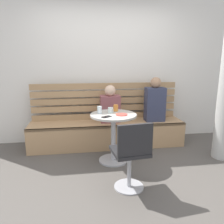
{
  "coord_description": "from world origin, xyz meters",
  "views": [
    {
      "loc": [
        -0.48,
        -2.58,
        1.53
      ],
      "look_at": [
        0.01,
        0.66,
        0.75
      ],
      "focal_mm": 35.93,
      "sensor_mm": 36.0,
      "label": 1
    }
  ],
  "objects": [
    {
      "name": "ground",
      "position": [
        0.0,
        0.0,
        0.0
      ],
      "size": [
        8.0,
        8.0,
        0.0
      ],
      "primitive_type": "plane",
      "color": "#514C47"
    },
    {
      "name": "booth_backrest",
      "position": [
        0.0,
        1.44,
        0.78
      ],
      "size": [
        2.65,
        0.04,
        0.66
      ],
      "color": "#A68157",
      "rests_on": "booth_bench"
    },
    {
      "name": "cup_glass_short",
      "position": [
        -0.01,
        0.67,
        0.78
      ],
      "size": [
        0.08,
        0.08,
        0.08
      ],
      "primitive_type": "cylinder",
      "color": "silver",
      "rests_on": "cafe_table"
    },
    {
      "name": "back_wall",
      "position": [
        0.0,
        1.64,
        1.45
      ],
      "size": [
        5.2,
        0.1,
        2.9
      ],
      "primitive_type": "cube",
      "color": "silver",
      "rests_on": "ground"
    },
    {
      "name": "booth_bench",
      "position": [
        0.0,
        1.2,
        0.22
      ],
      "size": [
        2.7,
        0.52,
        0.44
      ],
      "color": "tan",
      "rests_on": "ground"
    },
    {
      "name": "plate_small",
      "position": [
        0.12,
        0.5,
        0.75
      ],
      "size": [
        0.17,
        0.17,
        0.01
      ],
      "primitive_type": "cylinder",
      "color": "#DB4C42",
      "rests_on": "cafe_table"
    },
    {
      "name": "cup_tumbler_orange",
      "position": [
        0.08,
        0.75,
        0.79
      ],
      "size": [
        0.07,
        0.07,
        0.1
      ],
      "primitive_type": "cylinder",
      "color": "orange",
      "rests_on": "cafe_table"
    },
    {
      "name": "person_child_left",
      "position": [
        0.06,
        1.22,
        0.73
      ],
      "size": [
        0.34,
        0.22,
        0.65
      ],
      "color": "brown",
      "rests_on": "booth_bench"
    },
    {
      "name": "white_chair",
      "position": [
        0.1,
        -0.25,
        0.46
      ],
      "size": [
        0.44,
        0.44,
        0.85
      ],
      "color": "#ADADB2",
      "rests_on": "ground"
    },
    {
      "name": "cafe_table",
      "position": [
        0.01,
        0.57,
        0.52
      ],
      "size": [
        0.68,
        0.68,
        0.74
      ],
      "color": "#ADADB2",
      "rests_on": "ground"
    },
    {
      "name": "cup_water_clear",
      "position": [
        -0.18,
        0.63,
        0.8
      ],
      "size": [
        0.07,
        0.07,
        0.11
      ],
      "primitive_type": "cylinder",
      "color": "white",
      "rests_on": "cafe_table"
    },
    {
      "name": "phone_on_table",
      "position": [
        -0.11,
        0.41,
        0.74
      ],
      "size": [
        0.16,
        0.13,
        0.01
      ],
      "primitive_type": "cube",
      "rotation": [
        0.0,
        0.0,
        2.12
      ],
      "color": "black",
      "rests_on": "cafe_table"
    },
    {
      "name": "person_adult",
      "position": [
        0.85,
        1.18,
        0.79
      ],
      "size": [
        0.34,
        0.22,
        0.78
      ],
      "color": "#333851",
      "rests_on": "booth_bench"
    }
  ]
}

